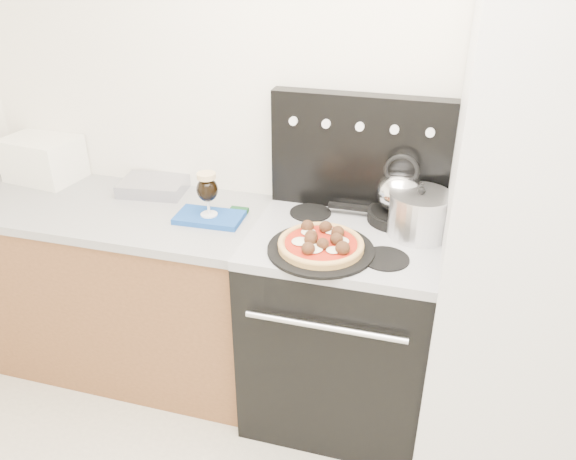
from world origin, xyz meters
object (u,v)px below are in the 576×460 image
(skillet, at_px, (397,216))
(pizza, at_px, (321,243))
(toaster_oven, at_px, (43,158))
(pizza_pan, at_px, (321,249))
(tea_kettle, at_px, (400,188))
(stock_pot, at_px, (419,216))
(base_cabinet, at_px, (121,290))
(oven_mitt, at_px, (209,217))
(stove_body, at_px, (340,329))
(beer_glass, at_px, (208,194))
(fridge, at_px, (532,255))

(skillet, bearing_deg, pizza, -127.06)
(toaster_oven, xyz_separation_m, pizza_pan, (1.49, -0.37, -0.08))
(tea_kettle, relative_size, stock_pot, 0.89)
(base_cabinet, distance_m, pizza_pan, 1.17)
(oven_mitt, bearing_deg, stove_body, -0.71)
(pizza_pan, distance_m, stock_pot, 0.42)
(tea_kettle, bearing_deg, toaster_oven, 161.19)
(pizza_pan, relative_size, stock_pot, 1.73)
(base_cabinet, relative_size, oven_mitt, 5.08)
(toaster_oven, distance_m, beer_glass, 0.99)
(pizza, xyz_separation_m, skillet, (0.25, 0.33, -0.01))
(toaster_oven, xyz_separation_m, stock_pot, (1.84, -0.14, -0.00))
(base_cabinet, distance_m, tea_kettle, 1.45)
(pizza, bearing_deg, tea_kettle, 52.94)
(pizza_pan, distance_m, tea_kettle, 0.44)
(base_cabinet, height_order, tea_kettle, tea_kettle)
(skillet, height_order, tea_kettle, tea_kettle)
(stove_body, height_order, oven_mitt, oven_mitt)
(base_cabinet, xyz_separation_m, pizza, (1.04, -0.18, 0.53))
(toaster_oven, relative_size, pizza_pan, 0.82)
(stove_body, bearing_deg, toaster_oven, 172.16)
(oven_mitt, distance_m, skillet, 0.80)
(tea_kettle, bearing_deg, base_cabinet, 169.17)
(stove_body, xyz_separation_m, fridge, (0.70, -0.03, 0.51))
(pizza, bearing_deg, base_cabinet, 170.18)
(fridge, xyz_separation_m, skillet, (-0.51, 0.20, -0.01))
(toaster_oven, relative_size, beer_glass, 1.72)
(pizza, bearing_deg, pizza_pan, 0.00)
(toaster_oven, relative_size, tea_kettle, 1.61)
(stove_body, bearing_deg, fridge, -2.05)
(toaster_oven, distance_m, stock_pot, 1.84)
(base_cabinet, xyz_separation_m, stock_pot, (1.38, 0.05, 0.58))
(stove_body, height_order, toaster_oven, toaster_oven)
(pizza_pan, height_order, pizza, pizza)
(tea_kettle, bearing_deg, oven_mitt, 174.80)
(fridge, xyz_separation_m, beer_glass, (-1.29, 0.03, 0.07))
(fridge, distance_m, toaster_oven, 2.27)
(base_cabinet, distance_m, stock_pot, 1.50)
(fridge, distance_m, pizza, 0.78)
(base_cabinet, distance_m, beer_glass, 0.78)
(stove_body, distance_m, stock_pot, 0.64)
(pizza, height_order, skillet, pizza)
(oven_mitt, height_order, beer_glass, beer_glass)
(toaster_oven, bearing_deg, base_cabinet, -15.46)
(stove_body, relative_size, stock_pot, 3.70)
(toaster_oven, distance_m, tea_kettle, 1.75)
(stove_body, distance_m, pizza_pan, 0.51)
(oven_mitt, height_order, tea_kettle, tea_kettle)
(oven_mitt, distance_m, tea_kettle, 0.81)
(beer_glass, relative_size, tea_kettle, 0.94)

